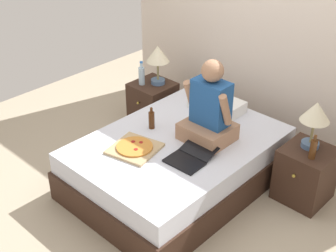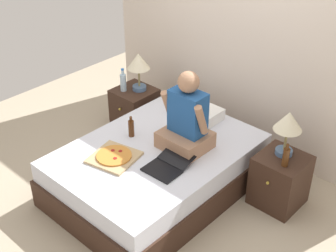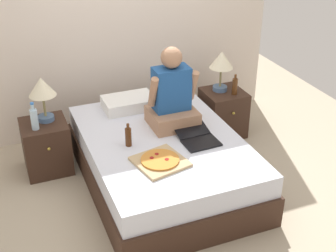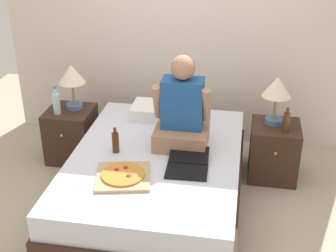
{
  "view_description": "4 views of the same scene",
  "coord_description": "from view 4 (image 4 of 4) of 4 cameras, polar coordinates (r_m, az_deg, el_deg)",
  "views": [
    {
      "loc": [
        2.45,
        -2.72,
        2.83
      ],
      "look_at": [
        0.05,
        -0.19,
        0.76
      ],
      "focal_mm": 50.0,
      "sensor_mm": 36.0,
      "label": 1
    },
    {
      "loc": [
        2.57,
        -2.63,
        3.05
      ],
      "look_at": [
        0.13,
        0.02,
        0.8
      ],
      "focal_mm": 50.0,
      "sensor_mm": 36.0,
      "label": 2
    },
    {
      "loc": [
        -1.35,
        -3.49,
        2.68
      ],
      "look_at": [
        0.02,
        -0.09,
        0.67
      ],
      "focal_mm": 50.0,
      "sensor_mm": 36.0,
      "label": 3
    },
    {
      "loc": [
        0.67,
        -3.25,
        2.43
      ],
      "look_at": [
        0.12,
        -0.12,
        0.83
      ],
      "focal_mm": 50.0,
      "sensor_mm": 36.0,
      "label": 4
    }
  ],
  "objects": [
    {
      "name": "beer_bottle",
      "position": [
        4.22,
        14.22,
        0.52
      ],
      "size": [
        0.06,
        0.06,
        0.23
      ],
      "color": "#512D14",
      "rests_on": "nightstand_right"
    },
    {
      "name": "pizza_box",
      "position": [
        3.54,
        -5.5,
        -6.07
      ],
      "size": [
        0.48,
        0.48,
        0.05
      ],
      "color": "tan",
      "rests_on": "bed"
    },
    {
      "name": "pillow",
      "position": [
        4.44,
        -1.03,
        1.82
      ],
      "size": [
        0.52,
        0.34,
        0.12
      ],
      "primitive_type": "cube",
      "color": "white",
      "rests_on": "bed"
    },
    {
      "name": "ground_plane",
      "position": [
        4.11,
        -1.43,
        -9.55
      ],
      "size": [
        5.62,
        5.62,
        0.0
      ],
      "primitive_type": "plane",
      "color": "tan"
    },
    {
      "name": "person_seated",
      "position": [
        3.86,
        1.73,
        1.58
      ],
      "size": [
        0.47,
        0.4,
        0.78
      ],
      "color": "#A37556",
      "rests_on": "bed"
    },
    {
      "name": "bed",
      "position": [
        3.97,
        -1.47,
        -6.66
      ],
      "size": [
        1.41,
        1.97,
        0.5
      ],
      "color": "#382319",
      "rests_on": "ground"
    },
    {
      "name": "nightstand_left",
      "position": [
        4.76,
        -11.68,
        -0.97
      ],
      "size": [
        0.44,
        0.47,
        0.53
      ],
      "color": "#382319",
      "rests_on": "ground"
    },
    {
      "name": "wall_back",
      "position": [
        4.79,
        1.59,
        12.44
      ],
      "size": [
        3.62,
        0.12,
        2.5
      ],
      "primitive_type": "cube",
      "color": "beige",
      "rests_on": "ground"
    },
    {
      "name": "lamp_on_left_nightstand",
      "position": [
        4.55,
        -11.67,
        5.87
      ],
      "size": [
        0.26,
        0.26,
        0.45
      ],
      "color": "#4C6B93",
      "rests_on": "nightstand_left"
    },
    {
      "name": "beer_bottle_on_bed",
      "position": [
        3.85,
        -6.42,
        -1.95
      ],
      "size": [
        0.06,
        0.06,
        0.22
      ],
      "color": "#4C2811",
      "rests_on": "bed"
    },
    {
      "name": "lamp_on_right_nightstand",
      "position": [
        4.26,
        13.12,
        4.28
      ],
      "size": [
        0.26,
        0.26,
        0.45
      ],
      "color": "#4C6B93",
      "rests_on": "nightstand_right"
    },
    {
      "name": "laptop",
      "position": [
        3.64,
        2.39,
        -4.88
      ],
      "size": [
        0.33,
        0.43,
        0.07
      ],
      "color": "black",
      "rests_on": "bed"
    },
    {
      "name": "nightstand_right",
      "position": [
        4.47,
        12.76,
        -2.99
      ],
      "size": [
        0.44,
        0.47,
        0.53
      ],
      "color": "#382319",
      "rests_on": "ground"
    },
    {
      "name": "water_bottle",
      "position": [
        4.55,
        -13.45,
        2.77
      ],
      "size": [
        0.07,
        0.07,
        0.28
      ],
      "color": "silver",
      "rests_on": "nightstand_left"
    }
  ]
}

